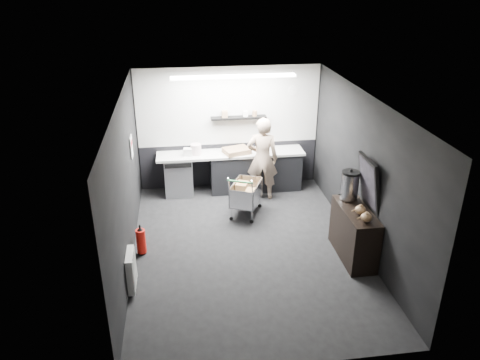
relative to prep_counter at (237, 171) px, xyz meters
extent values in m
plane|color=black|center=(-0.14, -2.42, -0.46)|extent=(5.50, 5.50, 0.00)
plane|color=white|center=(-0.14, -2.42, 2.24)|extent=(5.50, 5.50, 0.00)
plane|color=black|center=(-0.14, 0.33, 0.89)|extent=(5.50, 0.00, 5.50)
plane|color=black|center=(-0.14, -5.17, 0.89)|extent=(5.50, 0.00, 5.50)
plane|color=black|center=(-2.14, -2.42, 0.89)|extent=(0.00, 5.50, 5.50)
plane|color=black|center=(1.86, -2.42, 0.89)|extent=(0.00, 5.50, 5.50)
cube|color=#BCBCB7|center=(-0.14, 0.31, 1.39)|extent=(3.95, 0.02, 1.70)
cube|color=black|center=(-0.14, 0.31, 0.04)|extent=(3.95, 0.02, 1.00)
cube|color=black|center=(0.06, 0.20, 1.16)|extent=(1.20, 0.22, 0.04)
cylinder|color=silver|center=(1.26, 0.30, 1.69)|extent=(0.20, 0.03, 0.20)
cube|color=silver|center=(-2.12, -1.12, 1.09)|extent=(0.02, 0.30, 0.40)
cube|color=red|center=(-2.11, -1.12, 1.16)|extent=(0.02, 0.22, 0.10)
cube|color=silver|center=(-2.08, -3.32, -0.11)|extent=(0.10, 0.50, 0.60)
cube|color=white|center=(-0.14, -0.57, 2.21)|extent=(2.40, 0.20, 0.04)
cube|color=black|center=(0.41, 0.00, -0.03)|extent=(2.00, 0.56, 0.85)
cube|color=#BABAB5|center=(-0.14, 0.00, 0.42)|extent=(3.20, 0.60, 0.05)
cube|color=#9EA0A5|center=(-1.29, 0.00, -0.03)|extent=(0.60, 0.58, 0.85)
cube|color=black|center=(-1.29, -0.30, 0.32)|extent=(0.56, 0.02, 0.10)
imported|color=beige|center=(0.48, -0.45, 0.44)|extent=(0.73, 0.56, 1.80)
cube|color=silver|center=(0.03, -1.14, -0.18)|extent=(0.76, 0.90, 0.02)
cube|color=silver|center=(-0.21, -1.14, 0.02)|extent=(0.33, 0.71, 0.41)
cube|color=silver|center=(0.27, -1.14, 0.02)|extent=(0.33, 0.71, 0.41)
cube|color=silver|center=(0.03, -1.52, 0.02)|extent=(0.46, 0.22, 0.41)
cube|color=silver|center=(0.03, -0.77, 0.02)|extent=(0.46, 0.22, 0.41)
cylinder|color=silver|center=(-0.18, -1.49, -0.30)|extent=(0.02, 0.02, 0.27)
cylinder|color=silver|center=(0.24, -1.49, -0.30)|extent=(0.02, 0.02, 0.27)
cylinder|color=silver|center=(-0.18, -0.80, -0.30)|extent=(0.02, 0.02, 0.27)
cylinder|color=silver|center=(0.24, -0.80, -0.30)|extent=(0.02, 0.02, 0.27)
cylinder|color=#278F46|center=(0.03, -1.58, 0.45)|extent=(0.47, 0.23, 0.03)
cube|color=olive|center=(-0.08, -1.05, 0.00)|extent=(0.31, 0.34, 0.34)
cube|color=olive|center=(0.16, -1.25, -0.01)|extent=(0.28, 0.31, 0.31)
cylinder|color=black|center=(-0.18, -1.49, -0.42)|extent=(0.08, 0.06, 0.07)
cylinder|color=black|center=(-0.18, -0.80, -0.42)|extent=(0.08, 0.06, 0.07)
cylinder|color=black|center=(0.24, -1.49, -0.42)|extent=(0.08, 0.06, 0.07)
cylinder|color=black|center=(0.24, -0.80, -0.42)|extent=(0.08, 0.06, 0.07)
cube|color=black|center=(1.62, -2.91, -0.01)|extent=(0.45, 1.21, 0.90)
cylinder|color=silver|center=(1.62, -2.51, 0.70)|extent=(0.30, 0.30, 0.46)
cylinder|color=black|center=(1.62, -2.51, 0.95)|extent=(0.30, 0.30, 0.04)
sphere|color=black|center=(1.62, -2.51, 0.99)|extent=(0.05, 0.05, 0.05)
ellipsoid|color=brown|center=(1.62, -3.06, 0.53)|extent=(0.18, 0.18, 0.14)
ellipsoid|color=brown|center=(1.62, -3.31, 0.53)|extent=(0.18, 0.18, 0.14)
cube|color=black|center=(1.80, -2.86, 0.90)|extent=(0.21, 0.70, 0.90)
cube|color=black|center=(1.78, -2.86, 0.90)|extent=(0.15, 0.60, 0.77)
cylinder|color=red|center=(-1.99, -2.33, -0.21)|extent=(0.17, 0.17, 0.44)
cone|color=black|center=(-1.99, -2.33, 0.04)|extent=(0.11, 0.11, 0.07)
cylinder|color=black|center=(-1.99, -2.33, 0.08)|extent=(0.03, 0.03, 0.07)
cube|color=#886848|center=(-0.01, -0.05, 0.50)|extent=(0.63, 0.55, 0.11)
cylinder|color=beige|center=(-0.89, 0.00, 0.56)|extent=(0.23, 0.23, 0.23)
cube|color=silver|center=(-1.06, -0.05, 0.52)|extent=(0.20, 0.16, 0.16)
camera|label=1|loc=(-1.24, -9.42, 4.12)|focal=35.00mm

